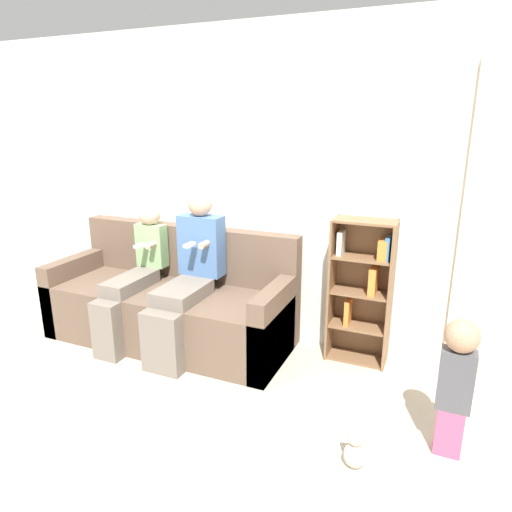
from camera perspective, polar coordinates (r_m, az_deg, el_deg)
The scene contains 8 objects.
ground_plane at distance 3.63m, azimuth -11.61°, elevation -13.90°, with size 14.00×14.00×0.00m, color #B2A893.
back_wall at distance 3.97m, azimuth -4.94°, elevation 8.65°, with size 10.00×0.06×2.55m.
couch at distance 3.98m, azimuth -10.54°, elevation -6.06°, with size 2.07×0.81×0.94m.
adult_seated at distance 3.65m, azimuth -8.52°, elevation -2.29°, with size 0.37×0.78×1.27m.
child_seated at distance 3.93m, azimuth -15.11°, elevation -2.22°, with size 0.26×0.80×1.14m.
toddler_standing at distance 2.79m, azimuth 23.73°, elevation -13.85°, with size 0.18×0.18×0.82m.
bookshelf at distance 3.58m, azimuth 13.21°, elevation -3.73°, with size 0.46×0.25×1.13m.
teddy_bear at distance 2.73m, azimuth 12.28°, elevation -22.53°, with size 0.12×0.10×0.25m.
Camera 1 is at (1.86, -2.52, 1.82)m, focal length 32.00 mm.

